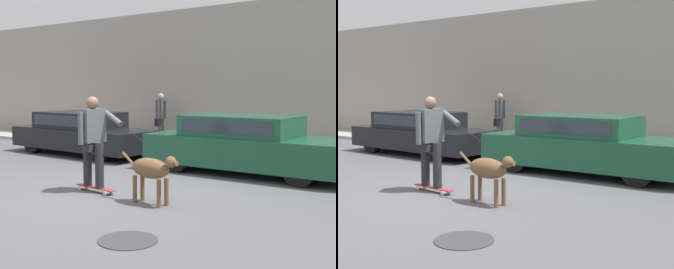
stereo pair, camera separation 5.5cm
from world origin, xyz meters
TOP-DOWN VIEW (x-y plane):
  - ground_plane at (0.00, 0.00)m, footprint 36.00×36.00m
  - back_wall at (0.00, 6.34)m, footprint 32.00×0.30m
  - sidewalk_curb at (0.00, 5.25)m, footprint 30.00×1.83m
  - parked_car_0 at (-3.88, 3.32)m, footprint 4.33×1.84m
  - parked_car_1 at (1.09, 3.32)m, footprint 4.41×1.88m
  - dog at (1.09, -0.02)m, footprint 1.17×0.38m
  - skateboarder at (-0.28, 0.10)m, footprint 2.19×0.62m
  - pedestrian_with_bag at (-2.92, 5.60)m, footprint 0.30×0.66m
  - manhole_cover at (1.94, -1.58)m, footprint 0.72×0.72m

SIDE VIEW (x-z plane):
  - ground_plane at x=0.00m, z-range 0.00..0.00m
  - manhole_cover at x=1.94m, z-range 0.00..0.01m
  - sidewalk_curb at x=0.00m, z-range 0.00..0.10m
  - dog at x=1.09m, z-range 0.15..0.94m
  - parked_car_0 at x=-3.88m, z-range -0.01..1.16m
  - parked_car_1 at x=1.09m, z-range -0.01..1.23m
  - skateboarder at x=-0.28m, z-range 0.11..1.79m
  - pedestrian_with_bag at x=-2.92m, z-range 0.18..1.74m
  - back_wall at x=0.00m, z-range 0.00..4.18m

